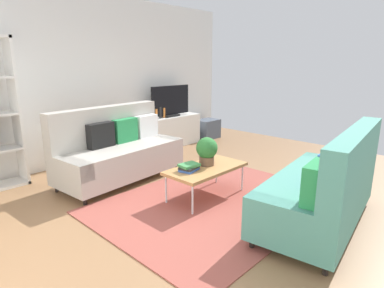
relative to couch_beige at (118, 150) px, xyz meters
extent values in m
plane|color=#936B47|center=(0.39, -1.54, -0.45)|extent=(7.68, 7.68, 0.00)
cube|color=white|center=(0.39, 1.26, 1.00)|extent=(6.40, 0.12, 2.90)
cube|color=#9E4C42|center=(0.34, -1.62, -0.45)|extent=(2.90, 2.20, 0.01)
cube|color=#B2ADA3|center=(-0.01, -0.07, -0.13)|extent=(1.96, 1.00, 0.44)
cube|color=#B2ADA3|center=(-0.03, 0.25, 0.37)|extent=(1.91, 0.36, 0.56)
cube|color=#B2ADA3|center=(0.84, 0.00, -0.02)|extent=(0.27, 0.85, 0.22)
cube|color=#B2ADA3|center=(-0.85, -0.15, -0.02)|extent=(0.27, 0.85, 0.22)
cylinder|color=black|center=(0.89, -0.34, -0.40)|extent=(0.05, 0.05, 0.10)
cylinder|color=black|center=(-0.84, -0.49, -0.40)|extent=(0.05, 0.05, 0.10)
cylinder|color=black|center=(0.83, 0.34, -0.40)|extent=(0.05, 0.05, 0.10)
cylinder|color=black|center=(-0.90, 0.19, -0.40)|extent=(0.05, 0.05, 0.10)
cube|color=white|center=(0.65, 0.12, 0.27)|extent=(0.41, 0.17, 0.36)
cube|color=#288C4C|center=(0.20, 0.08, 0.27)|extent=(0.41, 0.17, 0.36)
cube|color=black|center=(-0.25, 0.05, 0.27)|extent=(0.41, 0.17, 0.36)
cube|color=teal|center=(0.69, -2.77, -0.13)|extent=(1.99, 1.07, 0.44)
cube|color=teal|center=(0.73, -3.09, 0.37)|extent=(1.91, 0.44, 0.56)
cube|color=teal|center=(-0.15, -2.88, -0.02)|extent=(0.31, 0.86, 0.22)
cube|color=teal|center=(1.54, -2.67, -0.02)|extent=(0.31, 0.86, 0.22)
cylinder|color=black|center=(-0.21, -2.55, -0.40)|extent=(0.05, 0.05, 0.10)
cylinder|color=black|center=(1.51, -2.33, -0.40)|extent=(0.05, 0.05, 0.10)
cylinder|color=black|center=(-0.13, -3.22, -0.40)|extent=(0.05, 0.05, 0.10)
cylinder|color=black|center=(1.60, -3.00, -0.40)|extent=(0.05, 0.05, 0.10)
cube|color=#288C4C|center=(0.05, -3.00, 0.27)|extent=(0.41, 0.19, 0.36)
cube|color=#3359B2|center=(0.49, -2.94, 0.27)|extent=(0.41, 0.19, 0.36)
cube|color=#B7844C|center=(0.39, -1.42, -0.05)|extent=(1.10, 0.56, 0.04)
cylinder|color=silver|center=(-0.11, -1.19, -0.26)|extent=(0.02, 0.02, 0.38)
cylinder|color=silver|center=(0.89, -1.19, -0.26)|extent=(0.02, 0.02, 0.38)
cylinder|color=silver|center=(-0.11, -1.65, -0.26)|extent=(0.02, 0.02, 0.38)
cylinder|color=silver|center=(0.89, -1.65, -0.26)|extent=(0.02, 0.02, 0.38)
cube|color=silver|center=(1.92, 0.92, -0.13)|extent=(1.40, 0.44, 0.64)
cube|color=black|center=(1.92, 0.90, 0.21)|extent=(0.36, 0.20, 0.04)
cube|color=black|center=(1.92, 0.90, 0.53)|extent=(1.00, 0.05, 0.60)
cube|color=white|center=(-1.05, 0.94, 0.60)|extent=(0.04, 0.36, 2.10)
cube|color=#4C5666|center=(3.02, 0.82, -0.23)|extent=(0.52, 0.40, 0.44)
cylinder|color=brown|center=(0.47, -1.37, 0.03)|extent=(0.20, 0.20, 0.12)
sphere|color=#2D7233|center=(0.47, -1.37, 0.20)|extent=(0.29, 0.29, 0.29)
cube|color=#3359B2|center=(0.14, -1.36, -0.02)|extent=(0.28, 0.23, 0.03)
cube|color=#262626|center=(0.14, -1.36, 0.01)|extent=(0.27, 0.22, 0.03)
cube|color=#3F8C4C|center=(0.14, -1.36, 0.04)|extent=(0.26, 0.21, 0.03)
cylinder|color=silver|center=(1.34, 0.97, 0.27)|extent=(0.11, 0.11, 0.17)
cylinder|color=orange|center=(1.51, 0.88, 0.29)|extent=(0.05, 0.05, 0.20)
cylinder|color=#262626|center=(1.61, 0.88, 0.31)|extent=(0.05, 0.05, 0.24)
cylinder|color=orange|center=(1.72, 0.88, 0.29)|extent=(0.05, 0.05, 0.20)
camera|label=1|loc=(-2.61, -4.03, 1.29)|focal=29.92mm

